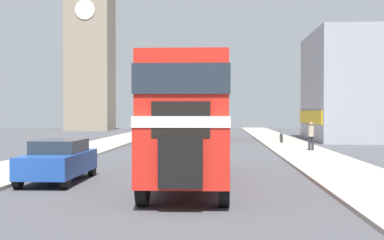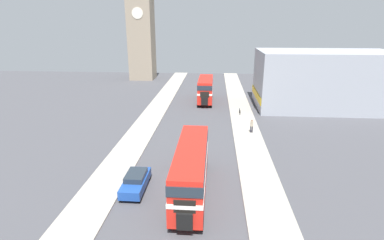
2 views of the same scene
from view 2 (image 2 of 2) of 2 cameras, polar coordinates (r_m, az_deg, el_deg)
ground_plane at (r=26.36m, az=-1.78°, el=-12.47°), size 120.00×120.00×0.00m
sidewalk_right at (r=26.54m, az=13.24°, el=-12.60°), size 3.50×120.00×0.12m
sidewalk_left at (r=27.80m, az=-16.04°, el=-11.35°), size 3.50×120.00×0.12m
double_decker_bus at (r=24.31m, az=-0.15°, el=-8.78°), size 2.40×11.08×4.01m
bus_distant at (r=52.73m, az=2.60°, el=6.13°), size 2.47×9.32×4.14m
car_parked_near at (r=25.94m, az=-10.67°, el=-11.40°), size 1.73×4.37×1.47m
pedestrian_walking at (r=38.38m, az=11.31°, el=-0.97°), size 0.35×0.35×1.72m
bicycle_on_pavement at (r=46.20m, az=9.10°, el=1.63°), size 0.05×1.76×0.78m
church_tower at (r=75.37m, az=-9.78°, el=18.78°), size 5.93×5.93×28.59m
shop_building_block at (r=53.11m, az=23.84°, el=6.99°), size 21.28×11.37×9.14m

